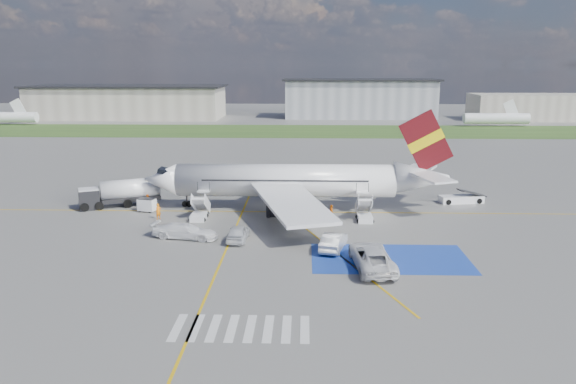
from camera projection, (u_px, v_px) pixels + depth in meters
The scene contains 23 objects.
ground at pixel (280, 244), 54.34m from camera, with size 400.00×400.00×0.00m, color #60605E.
grass_strip at pixel (296, 131), 146.94m from camera, with size 400.00×30.00×0.01m, color #2D4C1E.
taxiway_line_main at pixel (285, 212), 66.04m from camera, with size 120.00×0.20×0.01m, color gold.
taxiway_line_cross at pixel (212, 282), 44.74m from camera, with size 0.20×60.00×0.01m, color gold.
taxiway_line_diag at pixel (285, 212), 66.04m from camera, with size 0.20×60.00×0.01m, color gold.
staging_box at pixel (390, 259), 50.14m from camera, with size 14.00×8.00×0.01m, color #1B3EA5.
crosswalk at pixel (241, 328), 36.85m from camera, with size 9.00×4.00×0.01m.
terminal_west at pixel (129, 103), 181.60m from camera, with size 60.00×22.00×10.00m, color gray.
terminal_centre at pixel (359, 99), 184.00m from camera, with size 48.00×18.00×12.00m, color gray.
terminal_east at pixel (537, 107), 175.97m from camera, with size 40.00×16.00×8.00m, color gray.
airliner at pixel (298, 180), 67.19m from camera, with size 36.81×32.95×11.92m.
airstairs_fwd at pixel (199, 213), 62.97m from camera, with size 1.90×5.20×3.60m.
airstairs_aft at pixel (364, 215), 62.42m from camera, with size 1.90×5.20×3.60m.
fuel_tanker at pixel (121, 195), 68.53m from camera, with size 9.70×6.13×3.25m.
gpu_cart at pixel (147, 206), 66.04m from camera, with size 2.21×1.70×1.64m.
belt_loader at pixel (461, 199), 70.41m from camera, with size 5.98×2.93×1.74m.
car_silver_a at pixel (238, 233), 55.14m from camera, with size 1.87×4.66×1.59m, color silver.
car_silver_b at pixel (334, 241), 52.36m from camera, with size 1.76×5.04×1.66m, color #B1B3B8.
van_white_a at pixel (372, 253), 47.81m from camera, with size 3.03×6.57×2.47m, color silver.
van_white_b at pixel (185, 229), 55.82m from camera, with size 2.06×5.08×1.99m, color white.
crew_fwd at pixel (158, 211), 62.81m from camera, with size 0.65×0.43×1.79m, color orange.
crew_nose at pixel (148, 201), 68.22m from camera, with size 0.75×0.58×1.54m, color orange.
crew_aft at pixel (331, 213), 62.25m from camera, with size 1.05×0.44×1.79m, color orange.
Camera 1 is at (2.34, -51.84, 16.91)m, focal length 35.00 mm.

